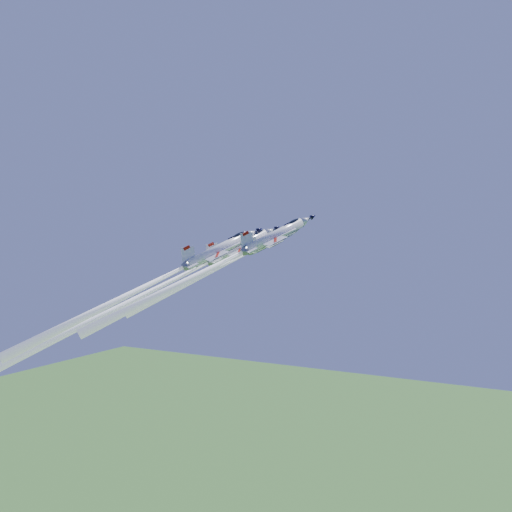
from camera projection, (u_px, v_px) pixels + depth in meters
The scene contains 4 objects.
jet_lead at pixel (224, 265), 115.20m from camera, with size 22.29×24.21×26.38m.
jet_left at pixel (134, 299), 114.47m from camera, with size 36.99×40.63×50.64m.
jet_right at pixel (211, 268), 106.25m from camera, with size 26.66×28.96×31.61m.
jet_slot at pixel (147, 286), 108.74m from camera, with size 29.11×31.64×34.67m.
Camera 1 is at (54.45, -101.07, 98.68)m, focal length 40.00 mm.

